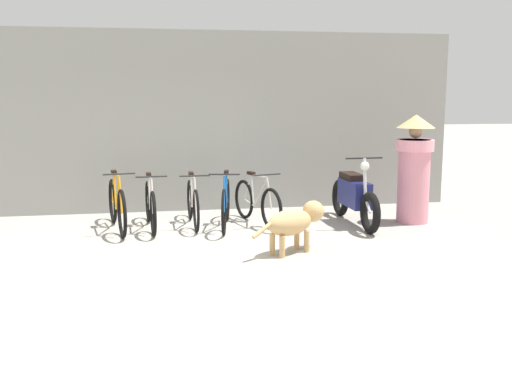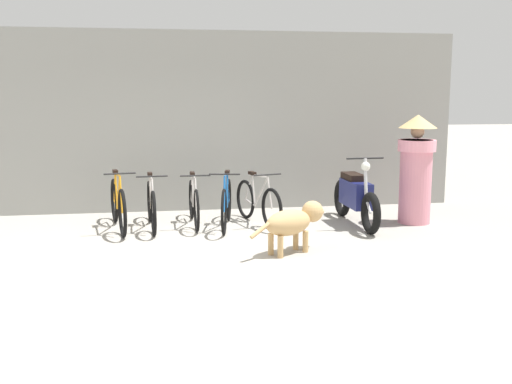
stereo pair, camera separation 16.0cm
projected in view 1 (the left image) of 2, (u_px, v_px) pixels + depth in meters
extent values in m
plane|color=#9E998E|center=(198.00, 256.00, 7.70)|extent=(60.00, 60.00, 0.00)
cube|color=gray|center=(182.00, 122.00, 10.49)|extent=(9.80, 0.20, 3.14)
torus|color=black|center=(122.00, 214.00, 8.60)|extent=(0.18, 0.71, 0.71)
torus|color=black|center=(113.00, 201.00, 9.60)|extent=(0.18, 0.71, 0.71)
cylinder|color=orange|center=(118.00, 193.00, 8.95)|extent=(0.12, 0.53, 0.59)
cylinder|color=orange|center=(115.00, 191.00, 9.24)|extent=(0.05, 0.14, 0.54)
cylinder|color=orange|center=(116.00, 175.00, 8.96)|extent=(0.14, 0.62, 0.06)
cylinder|color=orange|center=(114.00, 205.00, 9.42)|extent=(0.10, 0.41, 0.08)
cylinder|color=orange|center=(113.00, 188.00, 9.43)|extent=(0.08, 0.32, 0.49)
cylinder|color=orange|center=(121.00, 195.00, 8.63)|extent=(0.06, 0.19, 0.52)
cube|color=black|center=(114.00, 172.00, 9.24)|extent=(0.10, 0.19, 0.05)
cylinder|color=black|center=(119.00, 174.00, 8.66)|extent=(0.46, 0.10, 0.02)
torus|color=black|center=(153.00, 214.00, 8.70)|extent=(0.10, 0.67, 0.67)
torus|color=black|center=(148.00, 201.00, 9.69)|extent=(0.10, 0.67, 0.67)
cylinder|color=beige|center=(151.00, 195.00, 9.05)|extent=(0.06, 0.51, 0.55)
cylinder|color=beige|center=(149.00, 193.00, 9.34)|extent=(0.04, 0.13, 0.51)
cylinder|color=beige|center=(150.00, 178.00, 9.06)|extent=(0.07, 0.60, 0.06)
cylinder|color=beige|center=(149.00, 205.00, 9.51)|extent=(0.06, 0.39, 0.08)
cylinder|color=beige|center=(148.00, 189.00, 9.52)|extent=(0.05, 0.31, 0.47)
cylinder|color=beige|center=(152.00, 197.00, 8.74)|extent=(0.04, 0.18, 0.49)
cube|color=black|center=(149.00, 174.00, 9.34)|extent=(0.08, 0.18, 0.05)
cylinder|color=black|center=(151.00, 177.00, 8.76)|extent=(0.46, 0.06, 0.02)
torus|color=black|center=(196.00, 211.00, 8.96)|extent=(0.06, 0.65, 0.65)
torus|color=black|center=(190.00, 200.00, 9.91)|extent=(0.06, 0.65, 0.65)
cylinder|color=beige|center=(193.00, 193.00, 9.29)|extent=(0.04, 0.49, 0.54)
cylinder|color=beige|center=(192.00, 191.00, 9.57)|extent=(0.03, 0.13, 0.49)
cylinder|color=beige|center=(193.00, 177.00, 9.30)|extent=(0.04, 0.57, 0.06)
cylinder|color=beige|center=(191.00, 203.00, 9.74)|extent=(0.04, 0.38, 0.08)
cylinder|color=beige|center=(191.00, 188.00, 9.75)|extent=(0.04, 0.30, 0.45)
cylinder|color=beige|center=(195.00, 195.00, 8.99)|extent=(0.03, 0.18, 0.48)
cube|color=black|center=(191.00, 174.00, 9.57)|extent=(0.07, 0.18, 0.05)
cylinder|color=black|center=(195.00, 176.00, 9.02)|extent=(0.46, 0.04, 0.02)
torus|color=black|center=(224.00, 212.00, 8.77)|extent=(0.16, 0.68, 0.69)
torus|color=black|center=(227.00, 200.00, 9.78)|extent=(0.16, 0.68, 0.69)
cylinder|color=#1959A5|center=(225.00, 193.00, 9.12)|extent=(0.12, 0.51, 0.57)
cylinder|color=#1959A5|center=(226.00, 191.00, 9.42)|extent=(0.05, 0.13, 0.52)
cylinder|color=#1959A5|center=(225.00, 175.00, 9.13)|extent=(0.13, 0.59, 0.06)
cylinder|color=#1959A5|center=(227.00, 203.00, 9.60)|extent=(0.10, 0.39, 0.08)
cylinder|color=#1959A5|center=(227.00, 187.00, 9.61)|extent=(0.08, 0.31, 0.48)
cylinder|color=#1959A5|center=(224.00, 195.00, 8.80)|extent=(0.06, 0.18, 0.51)
cube|color=black|center=(226.00, 172.00, 9.42)|extent=(0.10, 0.19, 0.05)
cylinder|color=black|center=(224.00, 174.00, 8.83)|extent=(0.46, 0.11, 0.02)
torus|color=black|center=(271.00, 209.00, 9.10)|extent=(0.24, 0.64, 0.65)
torus|color=black|center=(244.00, 199.00, 9.95)|extent=(0.24, 0.64, 0.65)
cylinder|color=beige|center=(260.00, 192.00, 9.40)|extent=(0.16, 0.47, 0.54)
cylinder|color=beige|center=(252.00, 190.00, 9.64)|extent=(0.06, 0.13, 0.49)
cylinder|color=beige|center=(259.00, 176.00, 9.40)|extent=(0.19, 0.54, 0.06)
cylinder|color=beige|center=(249.00, 202.00, 9.80)|extent=(0.13, 0.36, 0.08)
cylinder|color=beige|center=(248.00, 187.00, 9.80)|extent=(0.11, 0.28, 0.45)
cylinder|color=beige|center=(269.00, 193.00, 9.13)|extent=(0.08, 0.17, 0.48)
cube|color=black|center=(251.00, 173.00, 9.64)|extent=(0.12, 0.19, 0.05)
cylinder|color=black|center=(267.00, 175.00, 9.15)|extent=(0.45, 0.16, 0.02)
torus|color=black|center=(370.00, 213.00, 8.85)|extent=(0.13, 0.63, 0.63)
torus|color=black|center=(340.00, 197.00, 10.16)|extent=(0.13, 0.63, 0.63)
cube|color=navy|center=(354.00, 193.00, 9.48)|extent=(0.29, 0.85, 0.40)
cube|color=black|center=(352.00, 176.00, 9.59)|extent=(0.25, 0.55, 0.10)
cylinder|color=silver|center=(365.00, 178.00, 9.02)|extent=(0.05, 0.15, 0.61)
cylinder|color=silver|center=(368.00, 206.00, 8.94)|extent=(0.04, 0.23, 0.21)
cylinder|color=black|center=(364.00, 158.00, 9.02)|extent=(0.58, 0.04, 0.03)
sphere|color=silver|center=(365.00, 166.00, 9.01)|extent=(0.14, 0.14, 0.14)
ellipsoid|color=tan|center=(290.00, 222.00, 7.75)|extent=(0.78, 0.65, 0.34)
cylinder|color=tan|center=(297.00, 239.00, 8.00)|extent=(0.10, 0.10, 0.28)
cylinder|color=tan|center=(307.00, 241.00, 7.86)|extent=(0.10, 0.10, 0.28)
cylinder|color=tan|center=(272.00, 244.00, 7.72)|extent=(0.10, 0.10, 0.28)
cylinder|color=tan|center=(282.00, 247.00, 7.58)|extent=(0.10, 0.10, 0.28)
sphere|color=tan|center=(313.00, 211.00, 8.01)|extent=(0.39, 0.39, 0.29)
ellipsoid|color=tan|center=(320.00, 212.00, 8.09)|extent=(0.20, 0.18, 0.11)
cylinder|color=tan|center=(262.00, 230.00, 7.45)|extent=(0.29, 0.20, 0.18)
cylinder|color=pink|center=(414.00, 181.00, 9.60)|extent=(0.56, 0.56, 1.34)
cylinder|color=#FFA0B2|center=(415.00, 145.00, 9.51)|extent=(0.66, 0.66, 0.18)
sphere|color=tan|center=(416.00, 132.00, 9.47)|extent=(0.24, 0.24, 0.21)
cone|color=tan|center=(416.00, 121.00, 9.44)|extent=(0.67, 0.67, 0.21)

